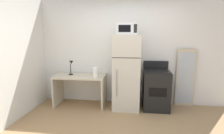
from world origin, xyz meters
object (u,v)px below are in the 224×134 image
object	(u,v)px
leaning_mirror	(185,78)
oven_range	(156,89)
desk	(80,84)
paper_towel_roll	(95,72)
microwave	(127,29)
desk_lamp	(71,65)
refrigerator	(127,72)

from	to	relation	value
leaning_mirror	oven_range	bearing A→B (deg)	-160.21
desk	leaning_mirror	bearing A→B (deg)	6.06
paper_towel_roll	oven_range	xyz separation A→B (m)	(1.41, 0.17, -0.40)
desk	leaning_mirror	xyz separation A→B (m)	(2.53, 0.27, 0.17)
microwave	leaning_mirror	world-z (taller)	microwave
oven_range	leaning_mirror	size ratio (longest dim) A/B	0.79
desk	microwave	distance (m)	1.75
desk_lamp	paper_towel_roll	xyz separation A→B (m)	(0.65, -0.20, -0.12)
desk	desk_lamp	bearing A→B (deg)	169.50
desk_lamp	oven_range	size ratio (longest dim) A/B	0.32
paper_towel_roll	leaning_mirror	distance (m)	2.16
leaning_mirror	paper_towel_roll	bearing A→B (deg)	-168.67
desk_lamp	desk	bearing A→B (deg)	-10.50
microwave	desk	bearing A→B (deg)	178.17
refrigerator	microwave	bearing A→B (deg)	-89.69
microwave	leaning_mirror	xyz separation A→B (m)	(1.40, 0.31, -1.16)
paper_towel_roll	leaning_mirror	bearing A→B (deg)	11.33
refrigerator	microwave	xyz separation A→B (m)	(0.00, -0.02, 0.99)
desk	oven_range	distance (m)	1.82
desk_lamp	oven_range	bearing A→B (deg)	-0.81
refrigerator	leaning_mirror	world-z (taller)	refrigerator
refrigerator	desk_lamp	bearing A→B (deg)	177.56
desk_lamp	microwave	world-z (taller)	microwave
desk_lamp	oven_range	distance (m)	2.12
leaning_mirror	desk	bearing A→B (deg)	-173.94
desk_lamp	microwave	distance (m)	1.62
desk	desk_lamp	xyz separation A→B (m)	(-0.23, 0.04, 0.46)
microwave	leaning_mirror	size ratio (longest dim) A/B	0.33
refrigerator	leaning_mirror	xyz separation A→B (m)	(1.40, 0.28, -0.16)
desk	refrigerator	bearing A→B (deg)	-0.76
desk_lamp	leaning_mirror	world-z (taller)	leaning_mirror
refrigerator	leaning_mirror	size ratio (longest dim) A/B	1.23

